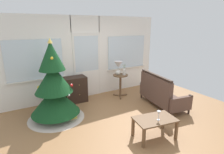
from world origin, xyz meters
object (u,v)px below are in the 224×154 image
settee_sofa (160,93)px  table_lamp (118,66)px  christmas_tree (54,90)px  flower_vase (124,71)px  gift_box (71,115)px  dresser_cabinet (71,90)px  side_table (120,81)px  coffee_table (155,121)px  wine_glass (159,113)px

settee_sofa → table_lamp: 1.53m
christmas_tree → settee_sofa: 2.91m
flower_vase → gift_box: 2.19m
christmas_tree → dresser_cabinet: christmas_tree is taller
side_table → coffee_table: 2.37m
settee_sofa → gift_box: 2.54m
table_lamp → wine_glass: (-0.55, -2.39, -0.45)m
flower_vase → side_table: bearing=149.0°
coffee_table → wine_glass: (0.02, -0.07, 0.21)m
coffee_table → gift_box: bearing=127.3°
settee_sofa → gift_box: size_ratio=7.66×
side_table → coffee_table: size_ratio=0.81×
dresser_cabinet → christmas_tree: bearing=-130.9°
table_lamp → settee_sofa: bearing=-61.4°
christmas_tree → wine_glass: (1.57, -1.95, -0.18)m
flower_vase → coffee_table: bearing=-108.2°
side_table → gift_box: 2.02m
dresser_cabinet → side_table: size_ratio=1.23×
settee_sofa → coffee_table: size_ratio=1.79×
settee_sofa → wine_glass: size_ratio=8.37×
settee_sofa → wine_glass: settee_sofa is taller
settee_sofa → gift_box: settee_sofa is taller
christmas_tree → settee_sofa: (2.78, -0.78, -0.37)m
table_lamp → gift_box: 2.14m
settee_sofa → table_lamp: table_lamp is taller
coffee_table → table_lamp: bearing=76.2°
dresser_cabinet → coffee_table: (0.89, -2.64, -0.02)m
coffee_table → dresser_cabinet: bearing=108.7°
flower_vase → coffee_table: (-0.73, -2.22, -0.49)m
dresser_cabinet → gift_box: 1.11m
flower_vase → coffee_table: flower_vase is taller
side_table → flower_vase: flower_vase is taller
side_table → gift_box: side_table is taller
coffee_table → wine_glass: bearing=-75.2°
christmas_tree → dresser_cabinet: size_ratio=2.19×
table_lamp → gift_box: table_lamp is taller
settee_sofa → gift_box: bearing=168.0°
settee_sofa → flower_vase: bearing=114.3°
dresser_cabinet → table_lamp: 1.62m
table_lamp → coffee_table: bearing=-103.8°
dresser_cabinet → flower_vase: flower_vase is taller
christmas_tree → coffee_table: bearing=-50.5°
coffee_table → gift_box: coffee_table is taller
dresser_cabinet → wine_glass: size_ratio=4.66×
table_lamp → flower_vase: size_ratio=1.26×
settee_sofa → side_table: settee_sofa is taller
coffee_table → gift_box: size_ratio=4.28×
flower_vase → dresser_cabinet: bearing=165.6°
wine_glass → coffee_table: bearing=104.8°
gift_box → flower_vase: bearing=16.8°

